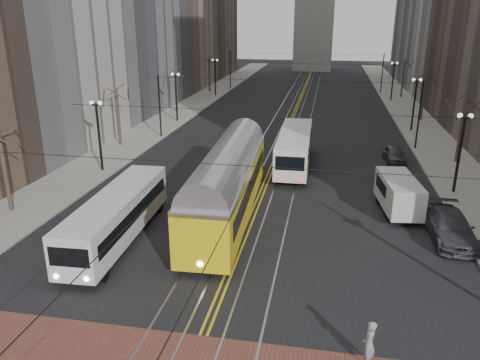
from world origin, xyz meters
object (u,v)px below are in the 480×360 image
at_px(sedan_parked, 450,227).
at_px(pedestrian_b, 369,344).
at_px(sedan_grey, 394,154).
at_px(streetcar, 228,189).
at_px(rear_bus, 295,150).
at_px(transit_bus, 118,218).
at_px(cargo_van, 398,195).

distance_m(sedan_parked, pedestrian_b, 12.67).
bearing_deg(sedan_grey, streetcar, -133.50).
bearing_deg(sedan_parked, rear_bus, 127.88).
xyz_separation_m(rear_bus, pedestrian_b, (4.55, -23.85, -0.57)).
xyz_separation_m(sedan_grey, pedestrian_b, (-4.03, -26.91, 0.25)).
bearing_deg(streetcar, transit_bus, -142.40).
xyz_separation_m(transit_bus, streetcar, (5.42, 4.51, 0.47)).
bearing_deg(cargo_van, streetcar, -172.60).
relative_size(transit_bus, sedan_parked, 2.02).
bearing_deg(sedan_parked, streetcar, 175.30).
distance_m(transit_bus, streetcar, 7.07).
bearing_deg(transit_bus, rear_bus, 59.13).
bearing_deg(rear_bus, sedan_parked, -52.25).
bearing_deg(pedestrian_b, sedan_grey, -175.34).
height_order(transit_bus, sedan_grey, transit_bus).
distance_m(transit_bus, sedan_parked, 18.96).
bearing_deg(cargo_van, transit_bus, -162.71).
relative_size(streetcar, rear_bus, 1.36).
relative_size(cargo_van, sedan_grey, 1.31).
xyz_separation_m(streetcar, pedestrian_b, (7.87, -12.42, -0.92)).
relative_size(cargo_van, pedestrian_b, 2.84).
height_order(transit_bus, rear_bus, rear_bus).
xyz_separation_m(transit_bus, sedan_grey, (17.33, 19.01, -0.70)).
bearing_deg(rear_bus, pedestrian_b, -80.06).
bearing_deg(cargo_van, sedan_grey, 77.47).
distance_m(rear_bus, pedestrian_b, 24.28).
height_order(transit_bus, cargo_van, transit_bus).
relative_size(streetcar, cargo_van, 3.00).
bearing_deg(transit_bus, streetcar, 37.66).
height_order(transit_bus, pedestrian_b, transit_bus).
bearing_deg(sedan_grey, sedan_parked, -89.35).
relative_size(streetcar, sedan_grey, 3.93).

